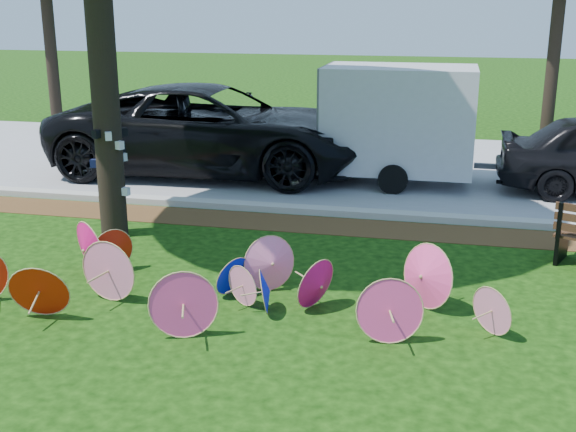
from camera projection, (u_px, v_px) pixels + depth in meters
name	position (u px, v px, depth m)	size (l,w,h in m)	color
ground	(209.00, 335.00, 8.38)	(90.00, 90.00, 0.00)	black
mulch_strip	(291.00, 223.00, 12.58)	(90.00, 1.00, 0.01)	#472D16
curb	(299.00, 209.00, 13.22)	(90.00, 0.30, 0.12)	#B7B5AD
street	(335.00, 164.00, 17.12)	(90.00, 8.00, 0.01)	gray
parasol_pile	(211.00, 278.00, 9.09)	(7.03, 2.20, 0.85)	#0C1EEC
black_van	(212.00, 130.00, 16.00)	(3.26, 7.06, 1.96)	black
cargo_trailer	(399.00, 119.00, 15.05)	(3.07, 1.94, 2.75)	silver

